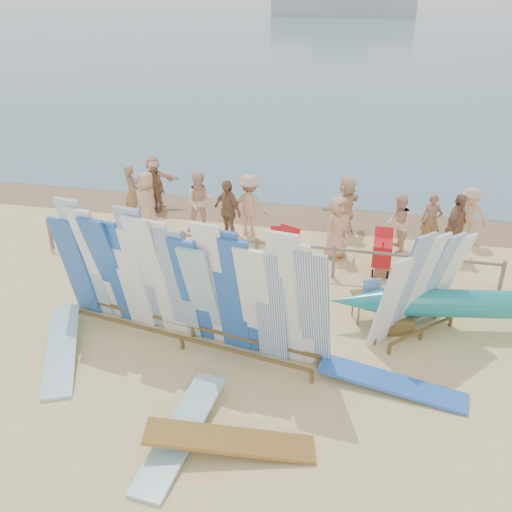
% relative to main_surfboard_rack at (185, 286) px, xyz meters
% --- Properties ---
extents(ground, '(160.00, 160.00, 0.00)m').
position_rel_main_surfboard_rack_xyz_m(ground, '(0.65, 0.58, -1.34)').
color(ground, '#DEC580').
rests_on(ground, ground).
extents(ocean, '(320.00, 240.00, 0.02)m').
position_rel_main_surfboard_rack_xyz_m(ocean, '(0.65, 128.58, -1.34)').
color(ocean, slate).
rests_on(ocean, ground).
extents(wet_sand_strip, '(40.00, 2.60, 0.01)m').
position_rel_main_surfboard_rack_xyz_m(wet_sand_strip, '(0.65, 7.78, -1.34)').
color(wet_sand_strip, '#826449').
rests_on(wet_sand_strip, ground).
extents(fence, '(12.08, 0.08, 0.90)m').
position_rel_main_surfboard_rack_xyz_m(fence, '(0.65, 3.58, -0.71)').
color(fence, '#7A695C').
rests_on(fence, ground).
extents(main_surfboard_rack, '(5.99, 1.76, 3.00)m').
position_rel_main_surfboard_rack_xyz_m(main_surfboard_rack, '(0.00, 0.00, 0.00)').
color(main_surfboard_rack, brown).
rests_on(main_surfboard_rack, ground).
extents(side_surfboard_rack, '(2.00, 2.04, 2.56)m').
position_rel_main_surfboard_rack_xyz_m(side_surfboard_rack, '(4.58, 1.32, -0.19)').
color(side_surfboard_rack, brown).
rests_on(side_surfboard_rack, ground).
extents(outrigger_canoe, '(6.86, 1.77, 0.98)m').
position_rel_main_surfboard_rack_xyz_m(outrigger_canoe, '(6.12, 1.84, -0.72)').
color(outrigger_canoe, brown).
rests_on(outrigger_canoe, ground).
extents(vendor_table, '(0.91, 0.79, 1.02)m').
position_rel_main_surfboard_rack_xyz_m(vendor_table, '(3.63, 1.75, -1.01)').
color(vendor_table, brown).
rests_on(vendor_table, ground).
extents(flat_board_a, '(1.66, 2.66, 0.43)m').
position_rel_main_surfboard_rack_xyz_m(flat_board_a, '(-2.30, -1.02, -1.34)').
color(flat_board_a, '#7FB8CC').
rests_on(flat_board_a, ground).
extents(flat_board_d, '(2.75, 0.97, 0.25)m').
position_rel_main_surfboard_rack_xyz_m(flat_board_d, '(4.12, -0.56, -1.34)').
color(flat_board_d, blue).
rests_on(flat_board_d, ground).
extents(flat_board_c, '(2.74, 1.10, 0.44)m').
position_rel_main_surfboard_rack_xyz_m(flat_board_c, '(1.63, -2.68, -1.34)').
color(flat_board_c, olive).
rests_on(flat_board_c, ground).
extents(flat_board_b, '(0.78, 2.74, 0.25)m').
position_rel_main_surfboard_rack_xyz_m(flat_board_b, '(0.78, -2.57, -1.34)').
color(flat_board_b, '#7FB8CC').
rests_on(flat_board_b, ground).
extents(beach_chair_left, '(0.83, 0.84, 0.97)m').
position_rel_main_surfboard_rack_xyz_m(beach_chair_left, '(1.27, 4.17, -1.06)').
color(beach_chair_left, red).
rests_on(beach_chair_left, ground).
extents(beach_chair_right, '(0.60, 0.62, 0.87)m').
position_rel_main_surfboard_rack_xyz_m(beach_chair_right, '(1.11, 4.34, -1.09)').
color(beach_chair_right, red).
rests_on(beach_chair_right, ground).
extents(stroller, '(0.58, 0.83, 1.13)m').
position_rel_main_surfboard_rack_xyz_m(stroller, '(3.84, 4.18, -0.89)').
color(stroller, red).
rests_on(stroller, ground).
extents(beachgoer_2, '(1.00, 0.71, 1.87)m').
position_rel_main_surfboard_rack_xyz_m(beachgoer_2, '(-1.57, 5.74, -0.41)').
color(beachgoer_2, beige).
rests_on(beachgoer_2, ground).
extents(beachgoer_10, '(0.96, 1.15, 1.82)m').
position_rel_main_surfboard_rack_xyz_m(beachgoer_10, '(5.73, 5.52, -0.43)').
color(beachgoer_10, '#8C6042').
rests_on(beachgoer_10, ground).
extents(beachgoer_3, '(1.25, 0.63, 1.86)m').
position_rel_main_surfboard_rack_xyz_m(beachgoer_3, '(-0.07, 5.83, -0.42)').
color(beachgoer_3, tan).
rests_on(beachgoer_3, ground).
extents(beachgoer_0, '(0.93, 0.97, 1.86)m').
position_rel_main_surfboard_rack_xyz_m(beachgoer_0, '(-3.15, 5.42, -0.41)').
color(beachgoer_0, tan).
rests_on(beachgoer_0, ground).
extents(beachgoer_11, '(1.65, 1.33, 1.75)m').
position_rel_main_surfboard_rack_xyz_m(beachgoer_11, '(-3.76, 7.42, -0.47)').
color(beachgoer_11, beige).
rests_on(beachgoer_11, ground).
extents(beachgoer_extra_1, '(0.98, 0.83, 1.56)m').
position_rel_main_surfboard_rack_xyz_m(beachgoer_extra_1, '(-3.55, 7.02, -0.57)').
color(beachgoer_extra_1, '#8C6042').
rests_on(beachgoer_extra_1, ground).
extents(beachgoer_6, '(0.89, 0.90, 1.75)m').
position_rel_main_surfboard_rack_xyz_m(beachgoer_6, '(2.61, 4.84, -0.47)').
color(beachgoer_6, tan).
rests_on(beachgoer_6, ground).
extents(beachgoer_5, '(1.32, 1.71, 1.80)m').
position_rel_main_surfboard_rack_xyz_m(beachgoer_5, '(2.70, 6.45, -0.44)').
color(beachgoer_5, beige).
rests_on(beachgoer_5, ground).
extents(beachgoer_1, '(0.68, 0.74, 1.79)m').
position_rel_main_surfboard_rack_xyz_m(beachgoer_1, '(-3.99, 6.17, -0.45)').
color(beachgoer_1, '#8C6042').
rests_on(beachgoer_1, ground).
extents(beachgoer_7, '(0.64, 0.46, 1.58)m').
position_rel_main_surfboard_rack_xyz_m(beachgoer_7, '(5.14, 6.10, -0.56)').
color(beachgoer_7, '#8C6042').
rests_on(beachgoer_7, ground).
extents(beachgoer_9, '(1.15, 0.70, 1.67)m').
position_rel_main_surfboard_rack_xyz_m(beachgoer_9, '(6.22, 6.65, -0.51)').
color(beachgoer_9, tan).
rests_on(beachgoer_9, ground).
extents(beachgoer_8, '(0.53, 0.86, 1.66)m').
position_rel_main_surfboard_rack_xyz_m(beachgoer_8, '(4.23, 5.61, -0.52)').
color(beachgoer_8, beige).
rests_on(beachgoer_8, ground).
extents(beachgoer_4, '(1.15, 0.98, 1.84)m').
position_rel_main_surfboard_rack_xyz_m(beachgoer_4, '(-0.60, 5.26, -0.43)').
color(beachgoer_4, '#8C6042').
rests_on(beachgoer_4, ground).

